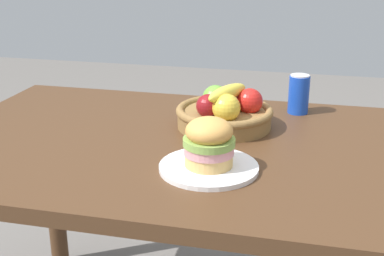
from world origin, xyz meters
name	(u,v)px	position (x,y,z in m)	size (l,w,h in m)	color
dining_table	(180,174)	(0.00, 0.00, 0.65)	(1.40, 0.90, 0.75)	#4C301C
plate	(209,167)	(0.12, -0.17, 0.76)	(0.24, 0.24, 0.01)	white
sandwich	(209,142)	(0.12, -0.17, 0.82)	(0.13, 0.13, 0.12)	#DBAD60
soda_can	(299,94)	(0.31, 0.33, 0.81)	(0.07, 0.07, 0.13)	blue
fruit_basket	(225,111)	(0.10, 0.14, 0.80)	(0.29, 0.29, 0.14)	olive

